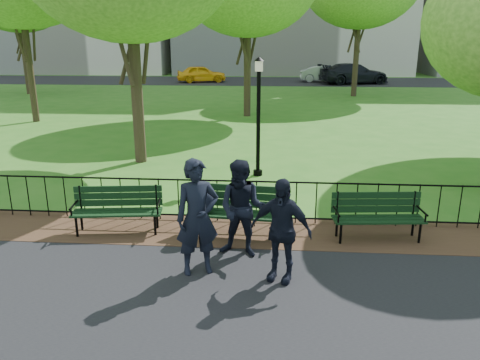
# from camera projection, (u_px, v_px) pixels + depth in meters

# --- Properties ---
(ground) EXTENTS (120.00, 120.00, 0.00)m
(ground) POSITION_uv_depth(u_px,v_px,m) (239.00, 268.00, 7.70)
(ground) COLOR #2D691B
(dirt_strip) EXTENTS (60.00, 1.60, 0.01)m
(dirt_strip) POSITION_uv_depth(u_px,v_px,m) (245.00, 231.00, 9.13)
(dirt_strip) COLOR #3A2617
(dirt_strip) RESTS_ON ground
(far_street) EXTENTS (70.00, 9.00, 0.01)m
(far_street) POSITION_uv_depth(u_px,v_px,m) (270.00, 81.00, 41.09)
(far_street) COLOR black
(far_street) RESTS_ON ground
(iron_fence) EXTENTS (24.06, 0.06, 1.00)m
(iron_fence) POSITION_uv_depth(u_px,v_px,m) (247.00, 199.00, 9.46)
(iron_fence) COLOR black
(iron_fence) RESTS_ON ground
(park_bench_main) EXTENTS (1.88, 0.74, 1.04)m
(park_bench_main) POSITION_uv_depth(u_px,v_px,m) (224.00, 204.00, 8.78)
(park_bench_main) COLOR black
(park_bench_main) RESTS_ON ground
(park_bench_left_a) EXTENTS (1.75, 0.73, 0.96)m
(park_bench_left_a) POSITION_uv_depth(u_px,v_px,m) (117.00, 205.00, 9.02)
(park_bench_left_a) COLOR black
(park_bench_left_a) RESTS_ON ground
(park_bench_right_a) EXTENTS (1.71, 0.67, 0.95)m
(park_bench_right_a) POSITION_uv_depth(u_px,v_px,m) (377.00, 211.00, 8.69)
(park_bench_right_a) COLOR black
(park_bench_right_a) RESTS_ON ground
(lamppost) EXTENTS (0.28, 0.28, 3.17)m
(lamppost) POSITION_uv_depth(u_px,v_px,m) (258.00, 113.00, 12.41)
(lamppost) COLOR black
(lamppost) RESTS_ON ground
(person_left) EXTENTS (0.80, 0.66, 1.87)m
(person_left) POSITION_uv_depth(u_px,v_px,m) (197.00, 217.00, 7.28)
(person_left) COLOR black
(person_left) RESTS_ON asphalt_path
(person_mid) EXTENTS (0.89, 0.59, 1.69)m
(person_mid) POSITION_uv_depth(u_px,v_px,m) (242.00, 209.00, 7.90)
(person_mid) COLOR black
(person_mid) RESTS_ON asphalt_path
(person_right) EXTENTS (1.04, 0.69, 1.64)m
(person_right) POSITION_uv_depth(u_px,v_px,m) (281.00, 230.00, 7.09)
(person_right) COLOR black
(person_right) RESTS_ON asphalt_path
(taxi) EXTENTS (4.45, 2.79, 1.41)m
(taxi) POSITION_uv_depth(u_px,v_px,m) (201.00, 74.00, 39.85)
(taxi) COLOR yellow
(taxi) RESTS_ON far_street
(sedan_silver) EXTENTS (4.24, 1.64, 1.38)m
(sedan_silver) POSITION_uv_depth(u_px,v_px,m) (324.00, 74.00, 39.95)
(sedan_silver) COLOR #9D9FA5
(sedan_silver) RESTS_ON far_street
(sedan_dark) EXTENTS (6.14, 3.92, 1.66)m
(sedan_dark) POSITION_uv_depth(u_px,v_px,m) (354.00, 74.00, 38.35)
(sedan_dark) COLOR black
(sedan_dark) RESTS_ON far_street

